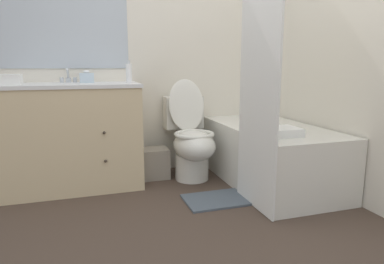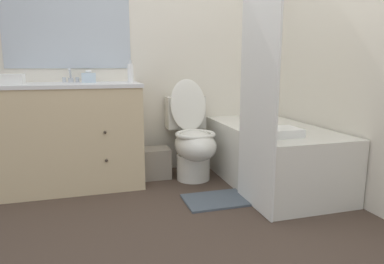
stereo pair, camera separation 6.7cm
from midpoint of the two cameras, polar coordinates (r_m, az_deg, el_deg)
ground_plane at (r=2.14m, az=0.72°, el=-17.94°), size 14.00×14.00×0.00m
wall_back at (r=3.39m, az=-7.98°, el=14.56°), size 8.00×0.06×2.50m
wall_right at (r=3.20m, az=20.10°, el=14.19°), size 0.05×2.53×2.50m
vanity_cabinet at (r=3.08m, az=-20.05°, el=-0.57°), size 1.15×0.59×0.89m
sink_faucet at (r=3.21m, az=-20.50°, el=8.36°), size 0.14×0.12×0.12m
toilet at (r=3.14m, az=-0.78°, el=-1.48°), size 0.37×0.70×0.91m
bathtub at (r=3.11m, az=12.27°, el=-3.66°), size 0.74×1.40×0.52m
shower_curtain at (r=2.44m, az=10.29°, el=9.58°), size 0.01×0.55×1.96m
wastebasket at (r=3.23m, az=-6.98°, el=-5.18°), size 0.27×0.23×0.28m
tissue_box at (r=3.13m, az=-17.74°, el=8.64°), size 0.12×0.13×0.11m
soap_dispenser at (r=3.03m, az=-11.10°, el=9.68°), size 0.05×0.05×0.19m
hand_towel_folded at (r=2.95m, az=-29.17°, el=7.62°), size 0.21×0.14×0.08m
bath_towel_folded at (r=2.65m, az=13.90°, el=0.06°), size 0.27×0.23×0.06m
bath_mat at (r=2.74m, az=4.16°, el=-11.09°), size 0.57×0.35×0.02m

